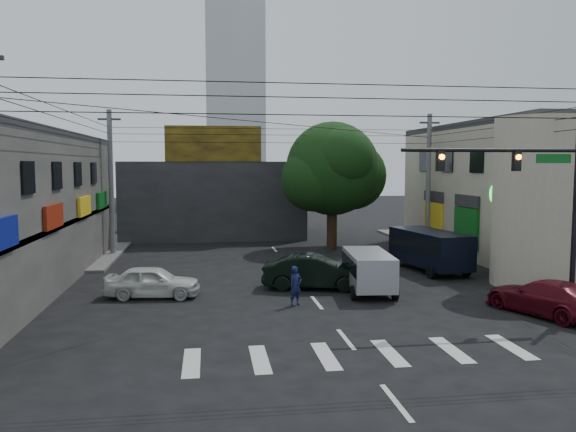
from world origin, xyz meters
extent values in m
plane|color=black|center=(0.00, 0.00, 0.00)|extent=(160.00, 160.00, 0.00)
cube|color=#514F4C|center=(-18.00, 18.00, 0.07)|extent=(16.00, 16.00, 0.15)
cube|color=#514F4C|center=(18.00, 18.00, 0.07)|extent=(16.00, 16.00, 0.15)
cube|color=#A0937F|center=(18.00, 13.00, 4.00)|extent=(14.00, 18.00, 8.00)
cylinder|color=#A0937F|center=(11.00, 4.00, 4.00)|extent=(4.00, 4.00, 8.00)
cube|color=#232326|center=(-4.00, 26.00, 3.00)|extent=(14.00, 10.00, 6.00)
cube|color=olive|center=(-4.00, 21.10, 7.30)|extent=(7.00, 0.30, 2.60)
cube|color=silver|center=(0.00, 70.00, 22.00)|extent=(9.00, 9.00, 44.00)
cylinder|color=black|center=(4.00, 17.00, 2.20)|extent=(0.70, 0.70, 4.40)
sphere|color=black|center=(4.00, 17.00, 5.50)|extent=(6.40, 6.40, 6.40)
cylinder|color=black|center=(9.50, -1.00, 3.60)|extent=(0.20, 0.20, 7.20)
cylinder|color=black|center=(6.00, -1.00, 6.30)|extent=(7.00, 0.14, 0.14)
cube|color=black|center=(7.00, -1.00, 5.90)|extent=(0.28, 0.22, 0.75)
cube|color=black|center=(4.00, -1.00, 5.90)|extent=(0.28, 0.22, 0.75)
sphere|color=orange|center=(7.00, -1.14, 6.05)|extent=(0.20, 0.20, 0.20)
sphere|color=orange|center=(4.00, -1.14, 6.05)|extent=(0.20, 0.20, 0.20)
cube|color=#0C5A19|center=(8.50, -1.00, 6.00)|extent=(1.40, 0.06, 0.35)
cylinder|color=#59595B|center=(-10.50, 16.00, 4.60)|extent=(0.32, 0.32, 9.20)
cylinder|color=#59595B|center=(10.50, 16.00, 4.60)|extent=(0.32, 0.32, 9.20)
imported|color=black|center=(0.42, 4.65, 0.79)|extent=(3.80, 5.55, 1.59)
imported|color=silver|center=(-6.89, 4.00, 0.69)|extent=(2.54, 4.42, 1.38)
imported|color=#4E0B16|center=(8.33, -1.12, 0.69)|extent=(5.10, 6.05, 1.38)
imported|color=#12173F|center=(-0.95, 1.68, 0.82)|extent=(0.93, 0.91, 1.63)
camera|label=1|loc=(-4.48, -20.65, 5.77)|focal=35.00mm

